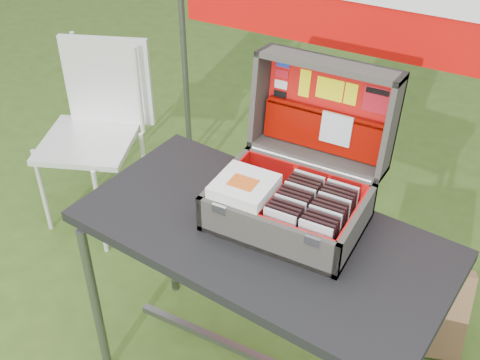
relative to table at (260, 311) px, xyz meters
The scene contains 84 objects.
table is the anchor object (origin of this frame).
table_top 0.38m from the table, ahead, with size 1.27×0.63×0.04m, color black.
table_leg_fl 0.63m from the table, 155.88° to the right, with size 0.04×0.04×0.75m, color #59595B.
table_leg_bl 0.63m from the table, 155.88° to the left, with size 0.04×0.04×0.75m, color #59595B.
table_leg_br 0.63m from the table, 24.12° to the left, with size 0.04×0.04×0.75m, color #59595B.
table_brace 0.28m from the table, 90.00° to the right, with size 1.12×0.03×0.03m, color #59595B.
suitcase 0.65m from the table, 68.24° to the left, with size 0.50×0.52×0.48m, color #4A4742, non-canonical shape.
suitcase_base_bottom 0.42m from the table, 54.98° to the left, with size 0.50×0.36×0.02m, color #4A4742.
suitcase_base_wall_front 0.48m from the table, 58.14° to the right, with size 0.50×0.02×0.13m, color #4A4742.
suitcase_base_wall_back 0.53m from the table, 77.37° to the left, with size 0.50×0.02×0.13m, color #4A4742.
suitcase_base_wall_left 0.51m from the table, 156.75° to the left, with size 0.02×0.36×0.13m, color #4A4742.
suitcase_base_wall_right 0.56m from the table, 15.01° to the left, with size 0.02×0.36×0.13m, color #4A4742.
suitcase_liner_floor 0.43m from the table, 54.98° to the left, with size 0.46×0.32×0.01m, color red.
suitcase_latch_left 0.54m from the table, 136.65° to the right, with size 0.05×0.01×0.03m, color silver.
suitcase_latch_right 0.57m from the table, 24.65° to the right, with size 0.05×0.01×0.03m, color silver.
suitcase_hinge 0.59m from the table, 77.84° to the left, with size 0.02×0.02×0.45m, color silver.
suitcase_lid_back 0.80m from the table, 82.19° to the left, with size 0.50×0.36×0.02m, color #4A4742.
suitcase_lid_rim_far 0.94m from the table, 81.48° to the left, with size 0.50×0.02×0.13m, color #4A4742.
suitcase_lid_rim_near 0.63m from the table, 80.31° to the left, with size 0.50×0.02×0.13m, color #4A4742.
suitcase_lid_rim_left 0.80m from the table, 117.92° to the left, with size 0.02×0.36×0.13m, color #4A4742.
suitcase_lid_rim_right 0.83m from the table, 49.67° to the left, with size 0.02×0.36×0.13m, color #4A4742.
suitcase_lid_liner 0.80m from the table, 81.94° to the left, with size 0.46×0.31×0.01m, color red.
suitcase_liner_wall_front 0.48m from the table, 54.04° to the right, with size 0.46×0.01×0.11m, color red.
suitcase_liner_wall_back 0.53m from the table, 76.71° to the left, with size 0.46×0.01×0.11m, color red.
suitcase_liner_wall_left 0.51m from the table, 155.21° to the left, with size 0.01×0.32×0.11m, color red.
suitcase_liner_wall_right 0.56m from the table, 15.66° to the left, with size 0.01×0.32×0.11m, color red.
suitcase_lid_pocket 0.71m from the table, 81.28° to the left, with size 0.44×0.14×0.03m, color #7E0801.
suitcase_pocket_edge 0.78m from the table, 81.37° to the left, with size 0.43×0.02×0.02m, color #7E0801.
suitcase_pocket_cd 0.74m from the table, 72.59° to the left, with size 0.11×0.11×0.01m, color silver.
lid_sticker_cc_a 0.92m from the table, 107.54° to the left, with size 0.05×0.03×0.00m, color #1933B2.
lid_sticker_cc_b 0.88m from the table, 107.77° to the left, with size 0.05×0.03×0.00m, color red.
lid_sticker_cc_c 0.84m from the table, 108.00° to the left, with size 0.05×0.03×0.00m, color white.
lid_sticker_cc_d 0.81m from the table, 108.23° to the left, with size 0.05×0.03×0.00m, color black.
lid_card_neon_tall 0.86m from the table, 95.51° to the left, with size 0.04×0.10×0.00m, color #EDEE10.
lid_card_neon_main 0.86m from the table, 82.00° to the left, with size 0.10×0.08×0.00m, color #EDEE10.
lid_card_neon_small 0.87m from the table, 71.62° to the left, with size 0.04×0.08×0.00m, color #EDEE10.
lid_sticker_band 0.89m from the table, 60.84° to the left, with size 0.09×0.09×0.00m, color red.
lid_sticker_band_bar 0.91m from the table, 61.09° to the left, with size 0.08×0.02×0.00m, color black.
cd_left_0 0.50m from the table, 32.17° to the right, with size 0.11×0.01×0.13m, color silver.
cd_left_1 0.49m from the table, 21.94° to the right, with size 0.11×0.01×0.13m, color black.
cd_left_2 0.49m from the table, 10.02° to the right, with size 0.11×0.01×0.13m, color black.
cd_left_3 0.49m from the table, ahead, with size 0.11×0.01×0.13m, color black.
cd_left_4 0.49m from the table, 15.42° to the left, with size 0.11×0.01×0.13m, color silver.
cd_left_5 0.50m from the table, 26.66° to the left, with size 0.11×0.01×0.13m, color black.
cd_left_6 0.50m from the table, 36.06° to the left, with size 0.11×0.01×0.13m, color black.
cd_left_7 0.50m from the table, 43.66° to the left, with size 0.11×0.01×0.13m, color black.
cd_left_8 0.50m from the table, 49.74° to the left, with size 0.11×0.01×0.13m, color silver.
cd_left_9 0.51m from the table, 54.59° to the left, with size 0.11×0.01×0.13m, color black.
cd_left_10 0.51m from the table, 58.52° to the left, with size 0.11×0.01×0.13m, color black.
cd_left_11 0.52m from the table, 61.73° to the left, with size 0.11×0.01×0.13m, color black.
cd_left_12 0.53m from the table, 64.38° to the left, with size 0.11×0.01×0.13m, color silver.
cd_right_0 0.53m from the table, 14.76° to the right, with size 0.11×0.01×0.13m, color silver.
cd_right_1 0.53m from the table, ahead, with size 0.11×0.01×0.13m, color black.
cd_right_2 0.53m from the table, ahead, with size 0.11×0.01×0.13m, color black.
cd_right_3 0.53m from the table, ahead, with size 0.11×0.01×0.13m, color black.
cd_right_4 0.53m from the table, ahead, with size 0.11×0.01×0.13m, color silver.
cd_right_5 0.53m from the table, 11.87° to the left, with size 0.11×0.01×0.13m, color black.
cd_right_6 0.53m from the table, 16.96° to the left, with size 0.11×0.01×0.13m, color black.
cd_right_7 0.53m from the table, 21.78° to the left, with size 0.11×0.01×0.13m, color black.
cd_right_8 0.54m from the table, 26.31° to the left, with size 0.11×0.01×0.13m, color silver.
cd_right_9 0.54m from the table, 30.50° to the left, with size 0.11×0.01×0.13m, color black.
cd_right_10 0.55m from the table, 34.37° to the left, with size 0.11×0.01×0.13m, color black.
cd_right_11 0.55m from the table, 37.90° to the left, with size 0.11×0.01×0.13m, color black.
cd_right_12 0.56m from the table, 41.13° to the left, with size 0.11×0.01×0.13m, color silver.
songbook_0 0.54m from the table, behind, with size 0.19×0.19×0.01m, color white.
songbook_1 0.54m from the table, behind, with size 0.19×0.19×0.01m, color white.
songbook_2 0.55m from the table, behind, with size 0.19×0.19×0.01m, color white.
songbook_3 0.55m from the table, behind, with size 0.19×0.19×0.01m, color white.
songbook_4 0.56m from the table, behind, with size 0.19×0.19×0.01m, color white.
songbook_5 0.56m from the table, behind, with size 0.19×0.19×0.01m, color white.
songbook_6 0.57m from the table, behind, with size 0.19×0.19×0.01m, color white.
songbook_7 0.57m from the table, behind, with size 0.19×0.19×0.01m, color white.
songbook_graphic 0.58m from the table, behind, with size 0.09×0.07×0.00m, color #D85919.
chair 1.32m from the table, 157.76° to the left, with size 0.45×0.49×0.98m, color silver, non-canonical shape.
chair_seat 1.32m from the table, 157.76° to the left, with size 0.45×0.45×0.03m, color silver.
chair_backrest 1.46m from the table, 149.80° to the left, with size 0.45×0.03×0.47m, color silver.
chair_leg_fl 1.45m from the table, 167.59° to the left, with size 0.02×0.02×0.50m, color silver.
chair_leg_fr 1.09m from the table, 163.27° to the left, with size 0.02×0.02×0.50m, color silver.
chair_leg_bl 1.58m from the table, 153.98° to the left, with size 0.02×0.02×0.50m, color silver.
chair_leg_br 1.25m from the table, 146.29° to the left, with size 0.02×0.02×0.50m, color silver.
chair_upright_left 1.62m from the table, 153.25° to the left, with size 0.02×0.02×0.47m, color silver.
chair_upright_right 1.30m from the table, 145.45° to the left, with size 0.02×0.02×0.47m, color silver.
cardboard_box 0.72m from the table, 42.36° to the left, with size 0.39×0.06×0.41m, color #956641.
banner_post_left 1.48m from the table, 133.16° to the left, with size 0.03×0.03×1.70m, color #59595B.
Camera 1 is at (0.78, -1.32, 2.12)m, focal length 45.00 mm.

